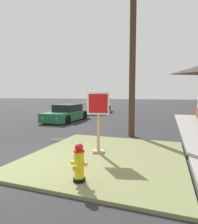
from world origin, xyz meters
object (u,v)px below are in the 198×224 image
at_px(fire_hydrant, 79,164).
at_px(parked_sedan_green, 67,114).
at_px(stop_sign, 98,124).
at_px(manhole_cover, 59,140).
at_px(pickup_truck_white, 97,107).
at_px(utility_pole, 133,15).

bearing_deg(fire_hydrant, parked_sedan_green, 120.22).
relative_size(stop_sign, manhole_cover, 2.85).
relative_size(stop_sign, pickup_truck_white, 0.39).
bearing_deg(utility_pole, pickup_truck_white, 117.47).
relative_size(fire_hydrant, utility_pole, 0.08).
relative_size(fire_hydrant, manhole_cover, 1.23).
distance_m(pickup_truck_white, utility_pole, 13.55).
relative_size(parked_sedan_green, pickup_truck_white, 0.87).
bearing_deg(parked_sedan_green, utility_pole, -34.55).
height_order(stop_sign, manhole_cover, stop_sign).
xyz_separation_m(parked_sedan_green, pickup_truck_white, (-0.19, 7.31, 0.07)).
xyz_separation_m(stop_sign, manhole_cover, (-2.39, 1.49, -1.03)).
bearing_deg(utility_pole, fire_hydrant, -92.19).
distance_m(manhole_cover, pickup_truck_white, 13.30).
relative_size(fire_hydrant, parked_sedan_green, 0.19).
distance_m(stop_sign, manhole_cover, 3.00).
xyz_separation_m(stop_sign, pickup_truck_white, (-5.29, 14.45, -0.42)).
distance_m(stop_sign, utility_pole, 5.65).
height_order(stop_sign, utility_pole, utility_pole).
bearing_deg(stop_sign, pickup_truck_white, 110.10).
height_order(manhole_cover, utility_pole, utility_pole).
bearing_deg(pickup_truck_white, stop_sign, -69.90).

